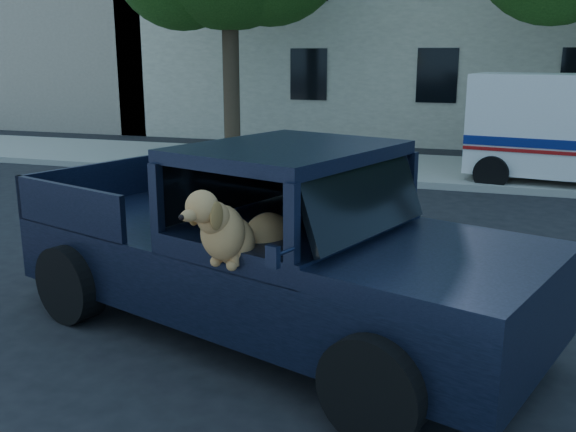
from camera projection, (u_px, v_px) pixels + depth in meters
name	position (u px, v px, depth m)	size (l,w,h in m)	color
ground	(226.00, 298.00, 7.54)	(120.00, 120.00, 0.00)	black
far_sidewalk	(374.00, 167.00, 15.99)	(60.00, 4.00, 0.15)	gray
lane_stripes	(430.00, 237.00, 10.06)	(21.60, 0.14, 0.01)	silver
building_main	(513.00, 1.00, 20.73)	(26.00, 6.00, 9.00)	beige
building_left	(50.00, 25.00, 26.33)	(12.00, 6.00, 8.00)	tan
pickup_truck	(259.00, 269.00, 6.54)	(5.85, 3.74, 1.96)	black
mail_truck	(573.00, 139.00, 13.57)	(4.65, 2.82, 2.40)	silver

